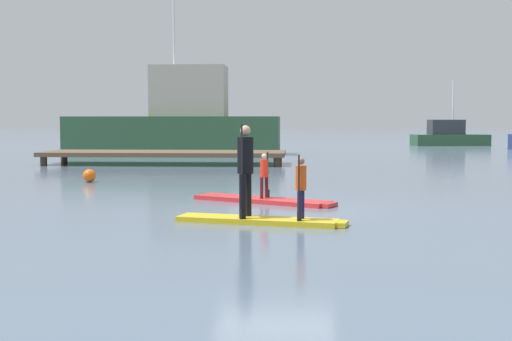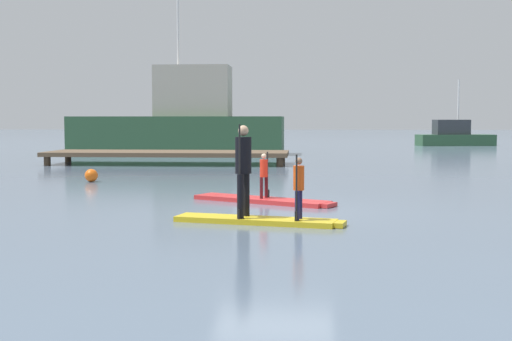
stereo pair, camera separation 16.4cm
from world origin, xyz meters
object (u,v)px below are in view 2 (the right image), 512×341
Objects in this scene: paddler_child_solo at (264,173)px; paddler_child_front at (299,185)px; paddleboard_far at (259,221)px; mooring_buoy_near at (91,175)px; motor_boat_small_navy at (454,136)px; fishing_boat_white_large at (181,125)px; paddleboard_near at (263,200)px; paddler_adult at (243,165)px.

paddler_child_front is (0.82, -3.38, 0.06)m from paddler_child_solo.
paddleboard_far is 9.85m from mooring_buoy_near.
motor_boat_small_navy is (11.18, 39.15, -0.03)m from paddler_child_front.
motor_boat_small_navy is (17.91, 13.78, -0.93)m from fishing_boat_white_large.
paddler_child_solo is 3.48m from paddler_child_front.
paddleboard_near is 2.84× the size of paddler_child_front.
paddler_adult is (-0.20, -3.14, 0.41)m from paddler_child_solo.
paddleboard_far is 1.07m from paddler_adult.
motor_boat_small_navy is (12.20, 38.91, -0.37)m from paddler_adult.
paddleboard_far is (0.09, -3.20, -0.62)m from paddler_child_solo.
paddler_adult is 40.78m from motor_boat_small_navy.
paddler_child_front reaches higher than paddler_child_solo.
paddler_adult is at bearing -93.70° from paddler_child_solo.
paddleboard_near is at bearing -75.00° from fishing_boat_white_large.
fishing_boat_white_large reaches higher than mooring_buoy_near.
paddler_adult is at bearing -107.41° from motor_boat_small_navy.
paddleboard_near is 3.30m from paddler_adult.
fishing_boat_white_large is (-5.91, 21.99, 0.96)m from paddler_child_solo.
paddleboard_near is 37.74m from motor_boat_small_navy.
fishing_boat_white_large is (-5.89, 21.99, 1.59)m from paddleboard_near.
fishing_boat_white_large is (-6.73, 25.36, 0.91)m from paddler_child_front.
paddler_child_front is 0.10× the size of fishing_boat_white_large.
motor_boat_small_navy is at bearing 74.07° from paddler_child_front.
paddler_child_front is (1.02, -0.24, -0.35)m from paddler_adult.
mooring_buoy_near is (-6.43, 8.21, -0.53)m from paddler_child_front.
fishing_boat_white_large is at bearing -142.41° from motor_boat_small_navy.
paddler_child_front is 2.97× the size of mooring_buoy_near.
motor_boat_small_navy is at bearing 60.36° from mooring_buoy_near.
fishing_boat_white_large reaches higher than paddleboard_near.
mooring_buoy_near is at bearing 124.16° from paddler_adult.
mooring_buoy_near is (-5.70, 8.03, 0.15)m from paddleboard_far.
fishing_boat_white_large is (-6.00, 25.18, 1.59)m from paddleboard_far.
paddler_child_solo is 3.26m from paddleboard_far.
paddler_adult reaches higher than paddler_child_solo.
paddler_child_front is at bearing -76.35° from paddler_child_solo.
paddler_child_solo is 3.17m from paddler_adult.
paddleboard_near is 22.82m from fishing_boat_white_large.
paddler_child_solo is (0.01, 0.01, 0.62)m from paddleboard_near.
paddleboard_far is at bearing 166.12° from paddler_child_front.
paddleboard_far is at bearing -11.89° from paddler_adult.
paddleboard_far is 1.02m from paddler_child_front.
motor_boat_small_navy is at bearing 37.59° from fishing_boat_white_large.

